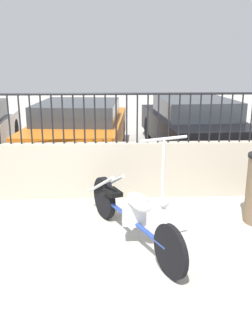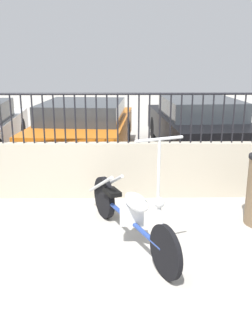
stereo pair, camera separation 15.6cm
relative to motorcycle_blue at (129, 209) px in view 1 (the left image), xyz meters
name	(u,v)px [view 1 (the left image)]	position (x,y,z in m)	size (l,w,h in m)	color
ground_plane	(38,293)	(-0.93, -1.07, -0.40)	(40.00, 40.00, 0.00)	#ADA89E
low_wall	(65,171)	(-0.93, 1.51, 0.05)	(8.63, 0.18, 0.89)	#B2A893
fence_railing	(62,111)	(-0.93, 1.51, 1.00)	(8.63, 0.04, 0.77)	black
motorcycle_blue	(129,209)	(0.00, 0.00, 0.00)	(1.09, 2.19, 1.43)	black
car_orange	(80,129)	(-0.87, 4.01, 0.26)	(2.19, 4.36, 1.27)	black
car_black	(192,124)	(1.75, 4.51, 0.26)	(2.02, 4.46, 1.27)	black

